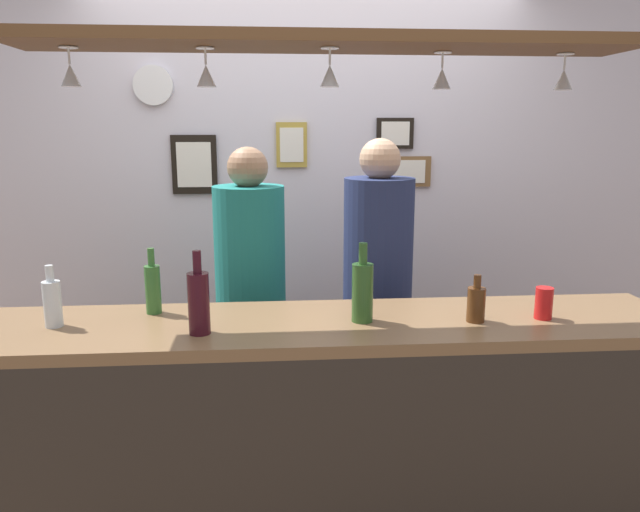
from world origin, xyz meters
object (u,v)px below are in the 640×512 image
Objects in this scene: bottle_beer_brown_stubby at (476,303)px; picture_frame_caricature at (194,165)px; drink_can at (544,303)px; wall_clock at (153,85)px; picture_frame_lower_pair at (406,172)px; person_middle_teal_shirt at (250,282)px; picture_frame_upper_small at (395,133)px; person_right_navy_shirt at (378,275)px; bottle_wine_dark_red at (199,301)px; bottle_champagne_green at (363,291)px; bottle_beer_green_import at (153,288)px; bottle_soda_clear at (52,302)px; picture_frame_crest at (292,145)px.

bottle_beer_brown_stubby is 1.94m from picture_frame_caricature.
wall_clock is at bearing 139.41° from drink_can.
picture_frame_lower_pair is (1.25, 0.00, -0.05)m from picture_frame_caricature.
picture_frame_upper_small is (0.84, 0.72, 0.70)m from person_middle_teal_shirt.
person_right_navy_shirt reaches higher than bottle_beer_brown_stubby.
picture_frame_caricature reaches higher than bottle_wine_dark_red.
person_middle_teal_shirt is 1.35m from drink_can.
person_right_navy_shirt is at bearing 75.36° from bottle_champagne_green.
picture_frame_lower_pair is at bearing 98.65° from drink_can.
person_right_navy_shirt reaches higher than bottle_beer_green_import.
picture_frame_lower_pair is at bearing 54.86° from bottle_wine_dark_red.
bottle_soda_clear reaches higher than bottle_beer_brown_stubby.
drink_can is 0.47× the size of picture_frame_crest.
bottle_soda_clear is 1.50m from picture_frame_caricature.
picture_frame_crest is (0.57, 0.00, 0.11)m from picture_frame_caricature.
wall_clock is (-1.17, 0.72, 0.95)m from person_right_navy_shirt.
bottle_beer_green_import is at bearing -151.57° from person_right_navy_shirt.
bottle_beer_brown_stubby is 0.60× the size of bottle_champagne_green.
picture_frame_lower_pair reaches higher than bottle_beer_brown_stubby.
bottle_soda_clear is 1.83m from drink_can.
picture_frame_caricature is (-1.20, 1.46, 0.43)m from bottle_beer_brown_stubby.
bottle_beer_green_import is 0.33m from bottle_wine_dark_red.
picture_frame_caricature is at bearing 114.92° from person_middle_teal_shirt.
person_right_navy_shirt is at bearing -111.85° from picture_frame_lower_pair.
bottle_champagne_green is at bearing -81.52° from picture_frame_crest.
person_middle_teal_shirt is at bearing 139.70° from bottle_beer_brown_stubby.
bottle_wine_dark_red is 0.88× the size of picture_frame_caricature.
bottle_soda_clear reaches higher than drink_can.
picture_frame_lower_pair is 1.36× the size of picture_frame_upper_small.
bottle_champagne_green is (-0.18, -0.70, 0.12)m from person_right_navy_shirt.
picture_frame_upper_small reaches higher than person_right_navy_shirt.
person_right_navy_shirt is (0.62, 0.00, 0.02)m from person_middle_teal_shirt.
bottle_soda_clear is at bearing -153.08° from person_right_navy_shirt.
picture_frame_upper_small is (1.18, 0.00, 0.18)m from picture_frame_caricature.
person_middle_teal_shirt is at bearing -52.79° from wall_clock.
picture_frame_caricature is (-1.47, 1.45, 0.44)m from drink_can.
wall_clock is at bearing 104.69° from bottle_wine_dark_red.
wall_clock reaches higher than bottle_wine_dark_red.
bottle_beer_green_import reaches higher than bottle_soda_clear.
bottle_soda_clear is 2.16m from picture_frame_lower_pair.
picture_frame_lower_pair reaches higher than bottle_champagne_green.
bottle_soda_clear is (-0.69, -0.67, 0.11)m from person_middle_teal_shirt.
person_right_navy_shirt is 4.92× the size of picture_frame_caricature.
person_middle_teal_shirt reaches higher than drink_can.
picture_frame_crest is at bearing 75.88° from bottle_wine_dark_red.
wall_clock is (0.15, 1.39, 0.86)m from bottle_soda_clear.
person_middle_teal_shirt is 1.32m from picture_frame_upper_small.
picture_frame_caricature is (-0.96, 0.72, 0.50)m from person_right_navy_shirt.
picture_frame_upper_small is at bearing 40.68° from person_middle_teal_shirt.
bottle_beer_green_import reaches higher than drink_can.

